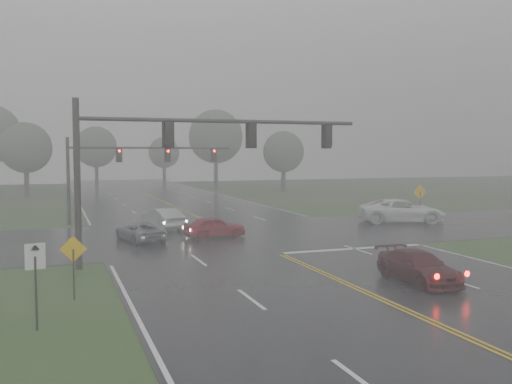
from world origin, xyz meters
name	(u,v)px	position (x,y,z in m)	size (l,w,h in m)	color
ground	(463,336)	(0.00, 0.00, 0.00)	(180.00, 180.00, 0.00)	#2B461E
main_road	(246,239)	(0.00, 20.00, 0.00)	(18.00, 160.00, 0.02)	black
cross_street	(236,235)	(0.00, 22.00, 0.00)	(120.00, 14.00, 0.02)	black
stop_bar	(354,249)	(4.50, 14.40, 0.00)	(8.50, 0.50, 0.01)	silver
sedan_maroon	(418,283)	(2.93, 6.28, 0.00)	(1.80, 4.43, 1.28)	#3E0B0E
sedan_red	(215,238)	(-1.69, 21.20, 0.00)	(1.57, 3.90, 1.33)	maroon
sedan_silver	(162,229)	(-4.14, 26.08, 0.00)	(1.57, 4.49, 1.48)	#B0B4B9
car_grey	(140,241)	(-6.37, 21.19, 0.00)	(1.94, 4.22, 1.17)	slate
pickup_white	(402,223)	(13.83, 23.68, 0.00)	(3.00, 6.50, 1.81)	white
signal_gantry_near	(172,150)	(-5.80, 13.88, 5.53)	(14.30, 0.34, 7.86)	black
signal_gantry_far	(122,163)	(-6.26, 31.09, 4.60)	(12.58, 0.33, 6.51)	black
sign_diamond_west	(73,257)	(-10.61, 8.19, 1.59)	(0.96, 0.27, 2.36)	black
sign_arrow_white	(35,270)	(-11.80, 4.79, 1.86)	(0.59, 0.14, 2.66)	black
sign_diamond_east	(420,196)	(15.49, 23.76, 1.98)	(1.22, 0.14, 2.94)	black
tree_nw_a	(26,148)	(-14.31, 60.71, 5.92)	(6.13, 6.13, 9.01)	#2D221D
tree_ne_a	(216,137)	(11.44, 68.02, 7.70)	(7.96, 7.96, 11.69)	#2D221D
tree_n_mid	(96,147)	(-4.86, 79.19, 6.21)	(6.44, 6.44, 9.45)	#2D221D
tree_e_near	(283,152)	(18.53, 58.97, 5.44)	(5.64, 5.64, 8.28)	#2D221D
tree_n_far	(164,153)	(7.38, 87.71, 5.29)	(5.49, 5.49, 8.07)	#2D221D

